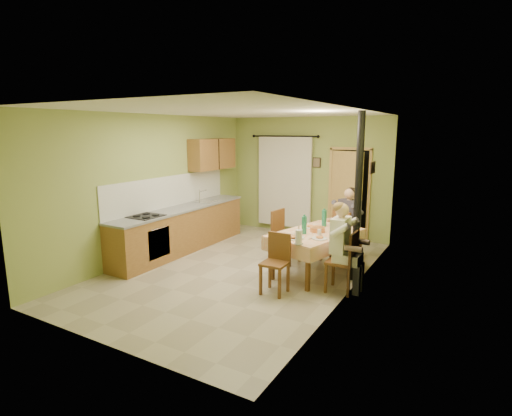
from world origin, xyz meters
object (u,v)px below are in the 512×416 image
Objects in this scene: stove_flue at (357,220)px; chair_far at (346,245)px; dining_table at (315,253)px; chair_left at (286,247)px; chair_right at (342,274)px; chair_near at (275,275)px; man_right at (342,237)px; man_far at (348,215)px.

chair_far is at bearing 115.03° from stove_flue.
chair_left is at bearing 169.32° from dining_table.
chair_far is 1.02× the size of chair_right.
chair_near is 0.33× the size of stove_flue.
stove_flue is at bearing 26.36° from dining_table.
chair_far is 1.64m from chair_right.
stove_flue reaches higher than chair_right.
chair_near is at bearing 122.96° from man_right.
man_right is (1.36, -0.85, 0.59)m from chair_left.
dining_table is at bearing -103.39° from chair_near.
man_right reaches higher than chair_far.
chair_far is (0.23, 1.07, -0.09)m from dining_table.
man_right is at bearing -25.07° from dining_table.
stove_flue is at bearing 88.28° from chair_left.
chair_far is 0.59m from man_far.
chair_far is at bearing -90.00° from man_far.
man_far is at bearing 13.47° from man_right.
man_far is (0.97, 0.75, 0.59)m from chair_left.
man_right reaches higher than dining_table.
man_far is at bearing 91.75° from dining_table.
stove_flue is (0.43, -0.94, 0.15)m from man_far.
chair_left is at bearing -72.13° from chair_near.
chair_near is 1.69m from stove_flue.
chair_far is 1.26m from stove_flue.
chair_right is at bearing -90.00° from man_right.
man_right reaches higher than chair_right.
chair_far is at bearing 133.49° from chair_left.
man_right is (0.40, -1.60, 0.00)m from man_far.
chair_left is at bearing 57.74° from chair_right.
stove_flue reaches higher than chair_far.
stove_flue is (0.43, -0.93, 0.73)m from chair_far.
man_right is (0.40, -1.59, 0.59)m from chair_far.
man_far is at bearing -103.60° from chair_near.
chair_near is 0.93× the size of chair_left.
chair_right reaches higher than dining_table.
dining_table is 0.67× the size of stove_flue.
stove_flue is at bearing -1.82° from chair_right.
chair_far is at bearing 13.77° from man_right.
man_far is at bearing 90.00° from chair_far.
stove_flue is at bearing -127.42° from chair_near.
man_right is 0.50× the size of stove_flue.
chair_far is 1.21m from chair_left.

